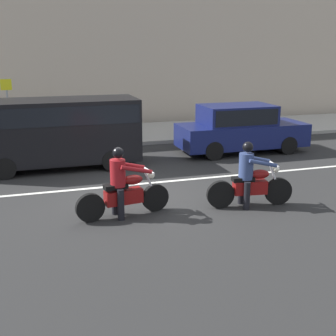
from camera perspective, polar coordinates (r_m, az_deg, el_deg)
ground_plane at (r=11.46m, az=-4.54°, el=-3.52°), size 80.00×80.00×0.00m
sidewalk_slab at (r=19.09m, az=-9.93°, el=4.10°), size 40.00×4.40×0.14m
building_facade at (r=22.19m, az=-11.83°, el=19.30°), size 40.00×1.40×10.75m
lane_marking_stripe at (r=12.22m, az=-7.41°, el=-2.38°), size 18.00×0.14×0.01m
motorcycle_with_rider_crimson at (r=9.90m, az=-5.82°, el=-2.64°), size 2.18×0.74×1.60m
motorcycle_with_rider_denim_blue at (r=10.65m, az=10.46°, el=-1.57°), size 2.10×0.72×1.58m
parked_van_black at (r=14.22m, az=-14.17°, el=4.96°), size 5.01×1.96×2.15m
parked_sedan_navy at (r=16.17m, az=9.23°, el=5.08°), size 4.61×1.82×1.72m
street_sign_post at (r=19.44m, az=-19.93°, el=8.09°), size 0.44×0.08×2.34m
pedestrian_bystander at (r=18.33m, az=-15.72°, el=6.64°), size 0.34×0.34×1.68m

